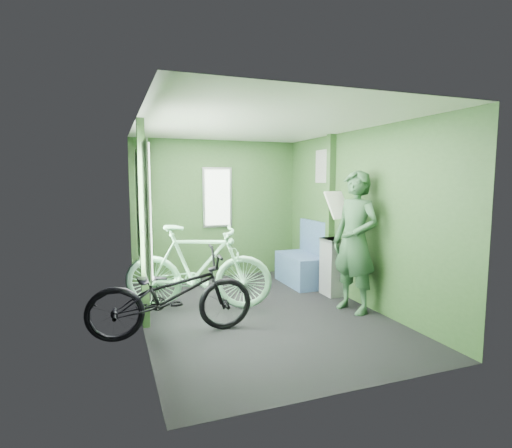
{
  "coord_description": "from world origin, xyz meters",
  "views": [
    {
      "loc": [
        -1.7,
        -4.51,
        1.65
      ],
      "look_at": [
        0.0,
        0.1,
        1.1
      ],
      "focal_mm": 28.0,
      "sensor_mm": 36.0,
      "label": 1
    }
  ],
  "objects_px": {
    "waste_box": "(332,267)",
    "passenger": "(355,242)",
    "bench_seat": "(303,266)",
    "bicycle_mint": "(199,310)",
    "bicycle_black": "(173,336)"
  },
  "relations": [
    {
      "from": "bicycle_black",
      "to": "waste_box",
      "type": "distance_m",
      "value": 2.53
    },
    {
      "from": "waste_box",
      "to": "bench_seat",
      "type": "distance_m",
      "value": 0.71
    },
    {
      "from": "passenger",
      "to": "bench_seat",
      "type": "height_order",
      "value": "passenger"
    },
    {
      "from": "bicycle_mint",
      "to": "passenger",
      "type": "bearing_deg",
      "value": -90.69
    },
    {
      "from": "waste_box",
      "to": "passenger",
      "type": "bearing_deg",
      "value": -99.54
    },
    {
      "from": "bicycle_black",
      "to": "passenger",
      "type": "distance_m",
      "value": 2.43
    },
    {
      "from": "passenger",
      "to": "bench_seat",
      "type": "bearing_deg",
      "value": 163.37
    },
    {
      "from": "passenger",
      "to": "waste_box",
      "type": "relative_size",
      "value": 2.16
    },
    {
      "from": "bench_seat",
      "to": "passenger",
      "type": "bearing_deg",
      "value": -90.16
    },
    {
      "from": "bicycle_black",
      "to": "bicycle_mint",
      "type": "xyz_separation_m",
      "value": [
        0.43,
        0.72,
        0.0
      ]
    },
    {
      "from": "bicycle_mint",
      "to": "bicycle_black",
      "type": "bearing_deg",
      "value": 168.83
    },
    {
      "from": "passenger",
      "to": "bench_seat",
      "type": "xyz_separation_m",
      "value": [
        0.01,
        1.4,
        -0.59
      ]
    },
    {
      "from": "bicycle_black",
      "to": "bench_seat",
      "type": "xyz_separation_m",
      "value": [
        2.27,
        1.43,
        0.29
      ]
    },
    {
      "from": "bench_seat",
      "to": "bicycle_mint",
      "type": "bearing_deg",
      "value": -158.57
    },
    {
      "from": "bicycle_mint",
      "to": "bench_seat",
      "type": "height_order",
      "value": "bench_seat"
    }
  ]
}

